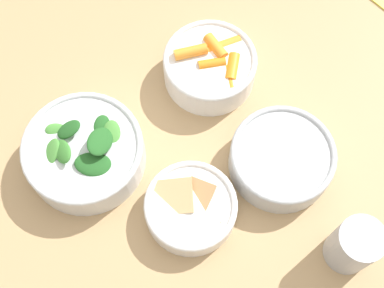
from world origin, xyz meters
name	(u,v)px	position (x,y,z in m)	size (l,w,h in m)	color
ground_plane	(171,233)	(0.00, 0.00, 0.00)	(10.00, 10.00, 0.00)	brown
dining_table	(158,147)	(0.00, 0.00, 0.67)	(1.09, 1.09, 0.78)	tan
bowl_carrots	(210,66)	(0.01, 0.13, 0.81)	(0.15, 0.15, 0.07)	white
bowl_greens	(84,152)	(-0.03, -0.12, 0.81)	(0.19, 0.19, 0.09)	silver
bowl_beans_hotdog	(282,159)	(0.20, 0.07, 0.80)	(0.16, 0.16, 0.05)	silver
bowl_cookies	(191,208)	(0.15, -0.08, 0.80)	(0.14, 0.14, 0.05)	white
cup	(354,245)	(0.36, 0.03, 0.82)	(0.07, 0.07, 0.10)	#B2B7C1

